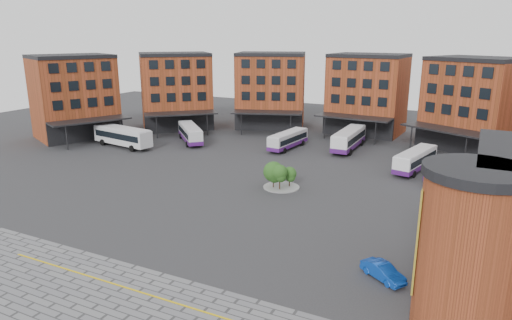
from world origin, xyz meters
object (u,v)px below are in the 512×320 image
at_px(tree_island, 278,174).
at_px(bus_a, 123,135).
at_px(bus_c, 288,140).
at_px(bus_e, 415,160).
at_px(bus_b, 190,133).
at_px(bus_d, 349,139).
at_px(bus_f, 467,173).
at_px(blue_car, 383,271).

bearing_deg(tree_island, bus_a, 165.93).
height_order(bus_c, bus_e, bus_e).
bearing_deg(bus_b, bus_d, -29.20).
bearing_deg(tree_island, bus_c, 109.32).
xyz_separation_m(tree_island, bus_b, (-23.47, 15.68, -0.21)).
relative_size(bus_b, bus_c, 0.92).
height_order(bus_d, bus_f, bus_d).
relative_size(tree_island, blue_car, 1.17).
distance_m(tree_island, bus_d, 22.96).
distance_m(bus_a, bus_c, 27.21).
bearing_deg(bus_c, bus_a, -149.57).
relative_size(bus_a, blue_car, 3.14).
bearing_deg(bus_b, bus_c, -33.50).
distance_m(bus_c, bus_e, 20.66).
height_order(bus_c, bus_d, bus_d).
height_order(tree_island, bus_a, tree_island).
height_order(bus_a, blue_car, bus_a).
relative_size(bus_d, blue_car, 3.03).
xyz_separation_m(bus_a, bus_b, (8.03, 7.78, -0.34)).
xyz_separation_m(bus_b, blue_car, (39.11, -31.45, -0.98)).
relative_size(bus_f, blue_car, 2.55).
bearing_deg(bus_f, bus_a, -124.26).
bearing_deg(blue_car, bus_b, 85.17).
height_order(bus_a, bus_d, bus_a).
distance_m(bus_c, blue_car, 41.34).
bearing_deg(bus_b, bus_f, -50.10).
height_order(bus_a, bus_e, bus_a).
bearing_deg(bus_c, bus_b, -162.47).
xyz_separation_m(tree_island, bus_a, (-31.50, 7.90, 0.12)).
xyz_separation_m(tree_island, bus_e, (13.63, 15.20, -0.26)).
distance_m(bus_a, bus_e, 45.72).
bearing_deg(bus_c, bus_e, -4.33).
relative_size(tree_island, bus_d, 0.39).
xyz_separation_m(tree_island, bus_c, (-6.67, 19.01, -0.33)).
distance_m(bus_b, blue_car, 50.20).
xyz_separation_m(bus_b, bus_d, (25.78, 7.16, 0.14)).
bearing_deg(bus_d, bus_f, -31.92).
bearing_deg(tree_island, bus_f, 29.79).
bearing_deg(bus_a, tree_island, -95.27).
xyz_separation_m(tree_island, bus_f, (20.21, 11.57, -0.23)).
height_order(bus_a, bus_f, bus_a).
height_order(bus_b, bus_f, bus_b).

